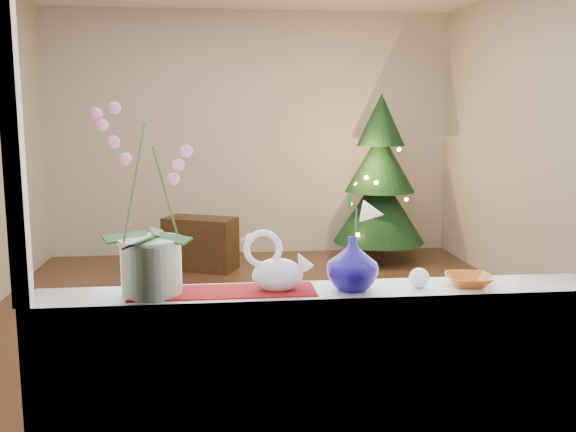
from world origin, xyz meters
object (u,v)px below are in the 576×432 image
object	(u,v)px
blue_vase	(353,259)
xmas_tree	(380,178)
swan	(278,262)
amber_dish	(469,281)
side_table	(201,243)
paperweight	(419,278)
orchid_pot	(149,201)

from	to	relation	value
blue_vase	xmas_tree	bearing A→B (deg)	74.22
swan	blue_vase	size ratio (longest dim) A/B	1.11
amber_dish	swan	bearing A→B (deg)	178.97
amber_dish	side_table	world-z (taller)	amber_dish
swan	blue_vase	world-z (taller)	blue_vase
swan	amber_dish	world-z (taller)	swan
paperweight	swan	bearing A→B (deg)	178.51
swan	side_table	xyz separation A→B (m)	(-0.40, 4.12, -0.76)
swan	blue_vase	distance (m)	0.29
xmas_tree	side_table	size ratio (longest dim) A/B	2.51
paperweight	amber_dish	world-z (taller)	paperweight
swan	blue_vase	bearing A→B (deg)	14.17
swan	xmas_tree	size ratio (longest dim) A/B	0.15
blue_vase	paperweight	bearing A→B (deg)	-0.29
amber_dish	xmas_tree	distance (m)	4.40
paperweight	xmas_tree	world-z (taller)	xmas_tree
swan	orchid_pot	bearing A→B (deg)	-163.28
amber_dish	side_table	size ratio (longest dim) A/B	0.22
blue_vase	paperweight	xyz separation A→B (m)	(0.26, -0.00, -0.08)
orchid_pot	blue_vase	bearing A→B (deg)	-1.00
blue_vase	orchid_pot	bearing A→B (deg)	179.00
orchid_pot	swan	world-z (taller)	orchid_pot
blue_vase	xmas_tree	xyz separation A→B (m)	(1.23, 4.34, -0.14)
orchid_pot	side_table	size ratio (longest dim) A/B	0.99
blue_vase	paperweight	distance (m)	0.28
swan	xmas_tree	distance (m)	4.58
xmas_tree	orchid_pot	bearing A→B (deg)	-114.66
blue_vase	side_table	bearing A→B (deg)	99.46
orchid_pot	xmas_tree	distance (m)	4.77
blue_vase	amber_dish	xyz separation A→B (m)	(0.47, -0.00, -0.10)
blue_vase	amber_dish	bearing A→B (deg)	-0.07
amber_dish	xmas_tree	xyz separation A→B (m)	(0.76, 4.34, -0.04)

